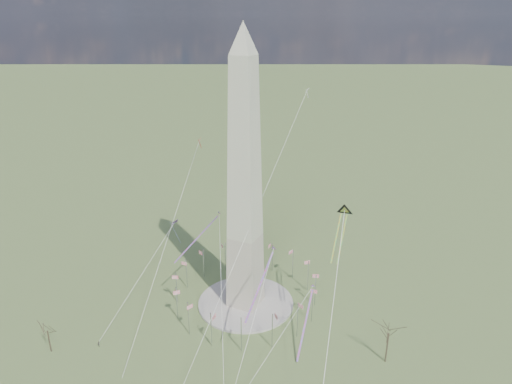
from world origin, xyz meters
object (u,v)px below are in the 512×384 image
at_px(tree_near, 389,331).
at_px(washington_monument, 245,185).
at_px(person_west, 99,344).
at_px(kite_delta_black, 344,214).

bearing_deg(tree_near, washington_monument, 169.83).
bearing_deg(washington_monument, person_west, -129.28).
relative_size(person_west, kite_delta_black, 0.10).
bearing_deg(kite_delta_black, tree_near, 138.41).
relative_size(tree_near, kite_delta_black, 0.93).
relative_size(washington_monument, person_west, 55.83).
bearing_deg(tree_near, person_west, -159.97).
xyz_separation_m(washington_monument, person_west, (-33.95, -41.51, -47.06)).
xyz_separation_m(washington_monument, tree_near, (53.56, -9.61, -36.38)).
distance_m(tree_near, kite_delta_black, 38.78).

